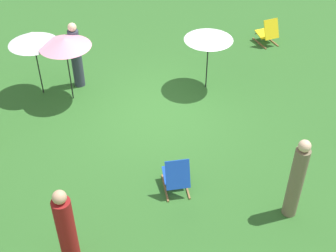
% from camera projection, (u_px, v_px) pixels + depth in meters
% --- Properties ---
extents(ground_plane, '(40.00, 40.00, 0.00)m').
position_uv_depth(ground_plane, '(155.00, 113.00, 11.37)').
color(ground_plane, '#2D6026').
extents(deckchair_0, '(0.58, 0.82, 0.83)m').
position_uv_depth(deckchair_0, '(268.00, 33.00, 13.97)').
color(deckchair_0, olive).
rests_on(deckchair_0, ground).
extents(deckchair_7, '(0.55, 0.80, 0.83)m').
position_uv_depth(deckchair_7, '(176.00, 176.00, 9.10)').
color(deckchair_7, olive).
rests_on(deckchair_7, ground).
extents(umbrella_0, '(1.26, 1.26, 1.72)m').
position_uv_depth(umbrella_0, '(65.00, 43.00, 10.87)').
color(umbrella_0, black).
rests_on(umbrella_0, ground).
extents(umbrella_1, '(1.24, 1.24, 1.63)m').
position_uv_depth(umbrella_1, '(209.00, 35.00, 11.36)').
color(umbrella_1, black).
rests_on(umbrella_1, ground).
extents(umbrella_2, '(1.22, 1.22, 1.75)m').
position_uv_depth(umbrella_2, '(33.00, 38.00, 11.08)').
color(umbrella_2, black).
rests_on(umbrella_2, ground).
extents(person_0, '(0.35, 0.35, 1.81)m').
position_uv_depth(person_0, '(296.00, 180.00, 8.31)').
color(person_0, '#72664C').
rests_on(person_0, ground).
extents(person_1, '(0.41, 0.41, 1.73)m').
position_uv_depth(person_1, '(67.00, 231.00, 7.48)').
color(person_1, maroon).
rests_on(person_1, ground).
extents(person_2, '(0.38, 0.38, 1.80)m').
position_uv_depth(person_2, '(76.00, 56.00, 11.83)').
color(person_2, '#333847').
rests_on(person_2, ground).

